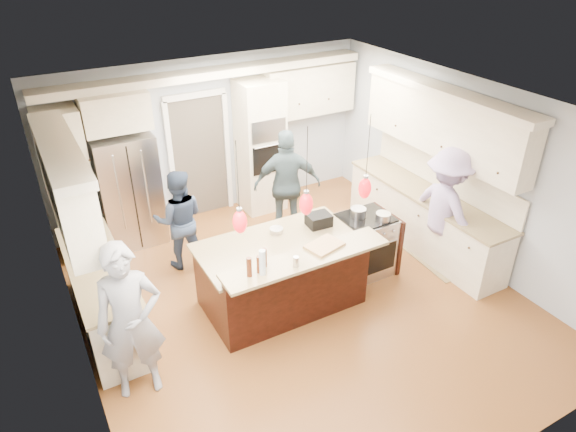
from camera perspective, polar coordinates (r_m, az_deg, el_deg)
name	(u,v)px	position (r m, az deg, el deg)	size (l,w,h in m)	color
ground_plane	(300,300)	(7.13, 1.39, -9.28)	(6.00, 6.00, 0.00)	#965929
room_shell	(302,180)	(6.15, 1.59, 3.99)	(5.54, 6.04, 2.72)	#B2BCC6
refrigerator	(129,190)	(8.32, -17.28, 2.76)	(0.90, 0.70, 1.80)	#B7B7BC
oven_column	(260,147)	(8.90, -3.08, 7.67)	(0.72, 0.69, 2.30)	#F4E9C6
back_upper_cabinets	(171,132)	(8.30, -12.88, 9.13)	(5.30, 0.61, 2.54)	#F4E9C6
right_counter_run	(430,184)	(8.08, 15.53, 3.45)	(0.64, 3.10, 2.51)	#F4E9C6
left_cabinets	(90,256)	(6.54, -21.15, -4.19)	(0.64, 2.30, 2.51)	#F4E9C6
kitchen_island	(282,273)	(6.79, -0.67, -6.40)	(2.10, 1.46, 1.12)	black
island_range	(365,244)	(7.51, 8.53, -3.12)	(0.82, 0.71, 0.92)	#B7B7BC
pendant_lights	(306,204)	(5.65, 2.03, 1.36)	(1.75, 0.15, 1.03)	black
person_bar_end	(130,322)	(5.61, -17.10, -11.24)	(0.68, 0.45, 1.86)	gray
person_far_left	(179,220)	(7.57, -11.97, -0.42)	(0.75, 0.58, 1.53)	#28354E
person_far_right	(287,185)	(8.11, -0.08, 3.48)	(1.06, 0.44, 1.80)	#43585E
person_range_side	(446,210)	(7.68, 17.12, 0.68)	(1.20, 0.69, 1.86)	#A994C8
floor_rug	(441,258)	(8.27, 16.64, -4.50)	(0.73, 1.07, 0.01)	#937F50
water_bottle	(262,263)	(5.62, -2.86, -5.18)	(0.07, 0.07, 0.31)	silver
beer_bottle_a	(249,267)	(5.62, -4.33, -5.67)	(0.06, 0.06, 0.24)	#481D0C
beer_bottle_b	(259,264)	(5.68, -3.25, -5.39)	(0.05, 0.05, 0.21)	#481D0C
beer_bottle_c	(264,257)	(5.77, -2.65, -4.63)	(0.06, 0.06, 0.23)	#481D0C
drink_can	(296,262)	(5.79, 0.90, -5.08)	(0.07, 0.07, 0.13)	#B7B7BC
cutting_board	(324,246)	(6.17, 4.06, -3.29)	(0.43, 0.31, 0.03)	tan
pot_large	(358,212)	(7.22, 7.81, 0.40)	(0.22, 0.22, 0.13)	#B7B7BC
pot_small	(383,216)	(7.20, 10.52, -0.05)	(0.21, 0.21, 0.10)	#B7B7BC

